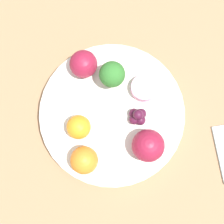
{
  "coord_description": "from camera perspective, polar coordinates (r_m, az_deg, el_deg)",
  "views": [
    {
      "loc": [
        -0.11,
        0.08,
        0.71
      ],
      "look_at": [
        0.0,
        0.0,
        0.06
      ],
      "focal_mm": 60.0,
      "sensor_mm": 36.0,
      "label": 1
    }
  ],
  "objects": [
    {
      "name": "broccoli",
      "position": [
        0.66,
        0.02,
        5.73
      ],
      "size": [
        0.05,
        0.05,
        0.06
      ],
      "color": "#8CB76B",
      "rests_on": "bowl"
    },
    {
      "name": "grape_cluster",
      "position": [
        0.67,
        3.92,
        -0.66
      ],
      "size": [
        0.04,
        0.04,
        0.03
      ],
      "color": "#47142D",
      "rests_on": "bowl"
    },
    {
      "name": "ground_plane",
      "position": [
        0.73,
        -0.0,
        -0.88
      ],
      "size": [
        6.0,
        6.0,
        0.0
      ],
      "primitive_type": "plane",
      "color": "gray"
    },
    {
      "name": "bowl",
      "position": [
        0.69,
        -0.0,
        -0.38
      ],
      "size": [
        0.27,
        0.27,
        0.03
      ],
      "color": "silver",
      "rests_on": "table_surface"
    },
    {
      "name": "apple_red",
      "position": [
        0.68,
        -4.37,
        7.3
      ],
      "size": [
        0.05,
        0.05,
        0.05
      ],
      "color": "maroon",
      "rests_on": "bowl"
    },
    {
      "name": "apple_green",
      "position": [
        0.65,
        5.53,
        -5.13
      ],
      "size": [
        0.06,
        0.06,
        0.06
      ],
      "color": "maroon",
      "rests_on": "bowl"
    },
    {
      "name": "orange_back",
      "position": [
        0.65,
        -4.28,
        -7.34
      ],
      "size": [
        0.05,
        0.05,
        0.05
      ],
      "color": "orange",
      "rests_on": "bowl"
    },
    {
      "name": "orange_front",
      "position": [
        0.66,
        -5.11,
        -2.31
      ],
      "size": [
        0.04,
        0.04,
        0.04
      ],
      "color": "orange",
      "rests_on": "bowl"
    },
    {
      "name": "small_cup",
      "position": [
        0.68,
        5.1,
        3.33
      ],
      "size": [
        0.05,
        0.05,
        0.02
      ],
      "color": "#EA9EC6",
      "rests_on": "bowl"
    },
    {
      "name": "table_surface",
      "position": [
        0.72,
        -0.0,
        -0.73
      ],
      "size": [
        1.2,
        1.2,
        0.02
      ],
      "color": "#936D4C",
      "rests_on": "ground_plane"
    }
  ]
}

